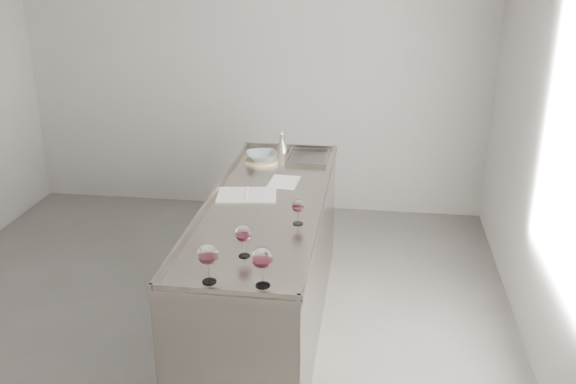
# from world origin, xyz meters

# --- Properties ---
(room_shell) EXTENTS (4.54, 5.04, 2.84)m
(room_shell) POSITION_xyz_m (0.00, 0.00, 1.40)
(room_shell) COLOR #52504D
(room_shell) RESTS_ON ground
(counter) EXTENTS (0.77, 2.42, 0.97)m
(counter) POSITION_xyz_m (0.50, 0.30, 0.47)
(counter) COLOR gray
(counter) RESTS_ON ground
(wine_glass_left) EXTENTS (0.11, 0.11, 0.21)m
(wine_glass_left) POSITION_xyz_m (0.40, -0.78, 1.09)
(wine_glass_left) COLOR white
(wine_glass_left) RESTS_ON counter
(wine_glass_middle) EXTENTS (0.09, 0.09, 0.18)m
(wine_glass_middle) POSITION_xyz_m (0.52, -0.48, 1.07)
(wine_glass_middle) COLOR white
(wine_glass_middle) RESTS_ON counter
(wine_glass_right) EXTENTS (0.11, 0.11, 0.21)m
(wine_glass_right) POSITION_xyz_m (0.67, -0.78, 1.09)
(wine_glass_right) COLOR white
(wine_glass_right) RESTS_ON counter
(wine_glass_small) EXTENTS (0.08, 0.08, 0.16)m
(wine_glass_small) POSITION_xyz_m (0.75, -0.02, 1.05)
(wine_glass_small) COLOR white
(wine_glass_small) RESTS_ON counter
(notebook) EXTENTS (0.43, 0.33, 0.02)m
(notebook) POSITION_xyz_m (0.36, 0.39, 0.95)
(notebook) COLOR white
(notebook) RESTS_ON counter
(loose_paper_top) EXTENTS (0.21, 0.29, 0.00)m
(loose_paper_top) POSITION_xyz_m (0.56, 0.68, 0.94)
(loose_paper_top) COLOR white
(loose_paper_top) RESTS_ON counter
(trivet) EXTENTS (0.32, 0.32, 0.02)m
(trivet) POSITION_xyz_m (0.33, 1.10, 0.95)
(trivet) COLOR #C8B681
(trivet) RESTS_ON counter
(ceramic_bowl) EXTENTS (0.30, 0.30, 0.06)m
(ceramic_bowl) POSITION_xyz_m (0.33, 1.10, 0.99)
(ceramic_bowl) COLOR gray
(ceramic_bowl) RESTS_ON trivet
(wine_funnel) EXTENTS (0.12, 0.12, 0.18)m
(wine_funnel) POSITION_xyz_m (0.45, 1.38, 0.99)
(wine_funnel) COLOR #B2AA9F
(wine_funnel) RESTS_ON counter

